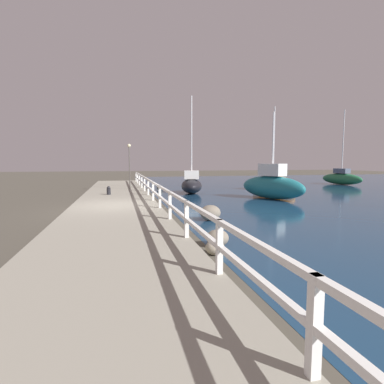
{
  "coord_description": "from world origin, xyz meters",
  "views": [
    {
      "loc": [
        0.19,
        -13.32,
        2.08
      ],
      "look_at": [
        2.62,
        -3.32,
        1.06
      ],
      "focal_mm": 28.0,
      "sensor_mm": 36.0,
      "label": 1
    }
  ],
  "objects_px": {
    "dock_lamp": "(129,157)",
    "sailboat_green": "(341,178)",
    "sailboat_black": "(192,184)",
    "sailboat_teal": "(272,185)",
    "sailboat_orange": "(273,182)",
    "mooring_bollard": "(109,190)"
  },
  "relations": [
    {
      "from": "dock_lamp",
      "to": "sailboat_green",
      "type": "xyz_separation_m",
      "value": [
        19.52,
        2.72,
        -1.81
      ]
    },
    {
      "from": "dock_lamp",
      "to": "sailboat_black",
      "type": "bearing_deg",
      "value": -22.48
    },
    {
      "from": "dock_lamp",
      "to": "sailboat_black",
      "type": "distance_m",
      "value": 4.71
    },
    {
      "from": "dock_lamp",
      "to": "sailboat_teal",
      "type": "distance_m",
      "value": 9.77
    },
    {
      "from": "sailboat_orange",
      "to": "sailboat_teal",
      "type": "bearing_deg",
      "value": -138.93
    },
    {
      "from": "sailboat_teal",
      "to": "sailboat_green",
      "type": "xyz_separation_m",
      "value": [
        11.78,
        8.45,
        -0.15
      ]
    },
    {
      "from": "dock_lamp",
      "to": "sailboat_black",
      "type": "relative_size",
      "value": 0.49
    },
    {
      "from": "dock_lamp",
      "to": "sailboat_orange",
      "type": "xyz_separation_m",
      "value": [
        10.45,
        -0.92,
        -1.79
      ]
    },
    {
      "from": "mooring_bollard",
      "to": "sailboat_black",
      "type": "distance_m",
      "value": 5.6
    },
    {
      "from": "sailboat_orange",
      "to": "sailboat_teal",
      "type": "height_order",
      "value": "sailboat_orange"
    },
    {
      "from": "mooring_bollard",
      "to": "dock_lamp",
      "type": "height_order",
      "value": "dock_lamp"
    },
    {
      "from": "sailboat_teal",
      "to": "sailboat_green",
      "type": "distance_m",
      "value": 14.5
    },
    {
      "from": "sailboat_orange",
      "to": "sailboat_teal",
      "type": "relative_size",
      "value": 1.25
    },
    {
      "from": "sailboat_orange",
      "to": "sailboat_black",
      "type": "relative_size",
      "value": 0.96
    },
    {
      "from": "sailboat_orange",
      "to": "sailboat_black",
      "type": "bearing_deg",
      "value": 166.99
    },
    {
      "from": "sailboat_orange",
      "to": "sailboat_green",
      "type": "height_order",
      "value": "sailboat_green"
    },
    {
      "from": "mooring_bollard",
      "to": "sailboat_teal",
      "type": "height_order",
      "value": "sailboat_teal"
    },
    {
      "from": "sailboat_orange",
      "to": "sailboat_black",
      "type": "height_order",
      "value": "sailboat_black"
    },
    {
      "from": "mooring_bollard",
      "to": "sailboat_orange",
      "type": "relative_size",
      "value": 0.08
    },
    {
      "from": "sailboat_black",
      "to": "sailboat_green",
      "type": "distance_m",
      "value": 16.12
    },
    {
      "from": "mooring_bollard",
      "to": "sailboat_teal",
      "type": "xyz_separation_m",
      "value": [
        9.06,
        -2.36,
        0.31
      ]
    },
    {
      "from": "sailboat_teal",
      "to": "sailboat_black",
      "type": "xyz_separation_m",
      "value": [
        -3.73,
        4.07,
        -0.17
      ]
    }
  ]
}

